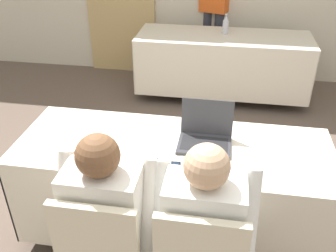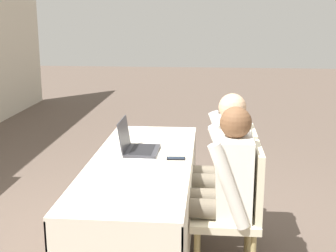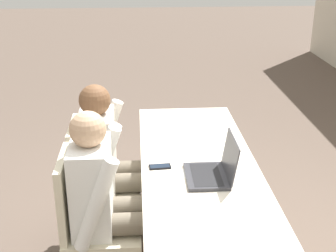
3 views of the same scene
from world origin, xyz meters
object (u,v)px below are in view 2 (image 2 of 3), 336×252
chair_near_right (233,182)px  person_checkered_shirt (221,184)px  person_white_shirt (220,161)px  laptop (137,146)px  chair_near_left (237,208)px  cell_phone (176,158)px

chair_near_right → person_checkered_shirt: bearing=-12.5°
person_white_shirt → chair_near_right: bearing=90.0°
person_checkered_shirt → laptop: bearing=-124.9°
chair_near_right → laptop: bearing=-86.4°
laptop → person_white_shirt: bearing=-85.4°
chair_near_right → person_checkered_shirt: 0.51m
chair_near_left → chair_near_right: 0.47m
laptop → chair_near_right: bearing=-86.0°
chair_near_right → person_checkered_shirt: size_ratio=0.78×
cell_phone → person_white_shirt: 0.37m
laptop → cell_phone: 0.34m
laptop → chair_near_right: 0.77m
cell_phone → chair_near_left: bearing=-128.0°
person_checkered_shirt → person_white_shirt: size_ratio=1.00×
chair_near_right → person_checkered_shirt: person_checkered_shirt is taller
person_checkered_shirt → person_white_shirt: same height
cell_phone → person_checkered_shirt: 0.43m
laptop → chair_near_right: size_ratio=0.35×
cell_phone → chair_near_left: (-0.28, -0.42, -0.23)m
person_checkered_shirt → person_white_shirt: 0.47m
laptop → person_white_shirt: (0.05, -0.61, -0.12)m
cell_phone → chair_near_left: 0.55m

